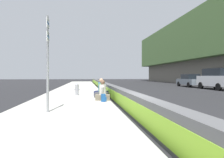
% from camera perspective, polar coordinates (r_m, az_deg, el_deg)
% --- Properties ---
extents(ground_plane, '(160.00, 160.00, 0.00)m').
position_cam_1_polar(ground_plane, '(6.94, 7.68, -11.51)').
color(ground_plane, '#232326').
rests_on(ground_plane, ground).
extents(sidewalk_strip, '(80.00, 4.40, 0.14)m').
position_cam_1_polar(sidewalk_strip, '(6.74, -15.04, -11.30)').
color(sidewalk_strip, '#B5B2A8').
rests_on(sidewalk_strip, ground_plane).
extents(jersey_barrier, '(76.00, 0.45, 0.85)m').
position_cam_1_polar(jersey_barrier, '(6.86, 7.66, -8.05)').
color(jersey_barrier, '#545456').
rests_on(jersey_barrier, ground_plane).
extents(route_sign_post, '(0.44, 0.09, 3.60)m').
position_cam_1_polar(route_sign_post, '(7.75, -18.11, 6.19)').
color(route_sign_post, gray).
rests_on(route_sign_post, sidewalk_strip).
extents(fire_hydrant, '(0.26, 0.46, 0.88)m').
position_cam_1_polar(fire_hydrant, '(13.94, -10.09, -2.79)').
color(fire_hydrant, gray).
rests_on(fire_hydrant, sidewalk_strip).
extents(seated_person_foreground, '(0.76, 0.87, 1.12)m').
position_cam_1_polar(seated_person_foreground, '(11.08, -2.71, -4.26)').
color(seated_person_foreground, '#706651').
rests_on(seated_person_foreground, sidewalk_strip).
extents(seated_person_middle, '(0.91, 0.99, 1.12)m').
position_cam_1_polar(seated_person_middle, '(12.43, -2.98, -3.68)').
color(seated_person_middle, '#424247').
rests_on(seated_person_middle, sidewalk_strip).
extents(seated_person_rear, '(0.96, 1.03, 1.18)m').
position_cam_1_polar(seated_person_rear, '(13.50, -3.14, -3.24)').
color(seated_person_rear, '#23284C').
rests_on(seated_person_rear, sidewalk_strip).
extents(backpack, '(0.32, 0.28, 0.40)m').
position_cam_1_polar(backpack, '(10.38, -2.49, -5.47)').
color(backpack, navy).
rests_on(backpack, sidewalk_strip).
extents(parked_car_third, '(4.82, 2.10, 2.28)m').
position_cam_1_polar(parked_car_third, '(23.92, 28.14, 0.10)').
color(parked_car_third, silver).
rests_on(parked_car_third, ground_plane).
extents(parked_car_fourth, '(4.56, 2.06, 1.71)m').
position_cam_1_polar(parked_car_fourth, '(28.44, 21.56, -0.38)').
color(parked_car_fourth, slate).
rests_on(parked_car_fourth, ground_plane).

